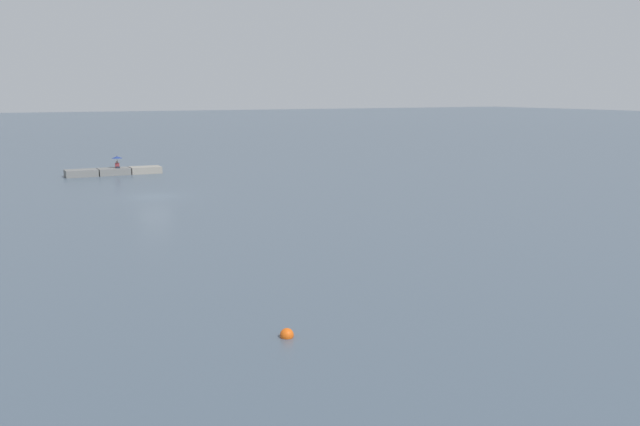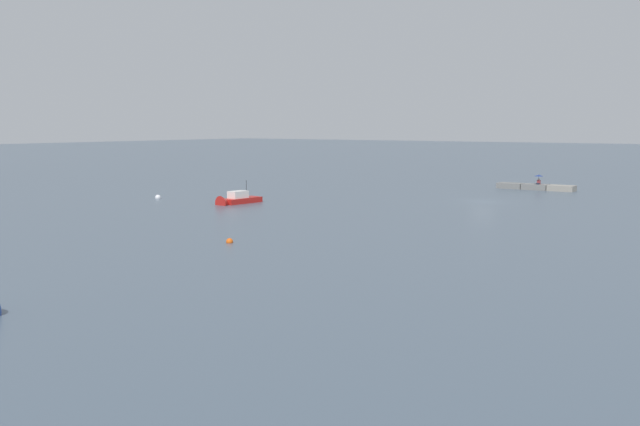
{
  "view_description": "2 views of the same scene",
  "coord_description": "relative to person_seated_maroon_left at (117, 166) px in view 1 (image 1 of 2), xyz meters",
  "views": [
    {
      "loc": [
        13.56,
        56.63,
        8.48
      ],
      "look_at": [
        -2.16,
        25.57,
        2.45
      ],
      "focal_mm": 39.57,
      "sensor_mm": 36.0,
      "label": 1
    },
    {
      "loc": [
        -28.98,
        71.48,
        8.09
      ],
      "look_at": [
        -6.33,
        39.06,
        3.2
      ],
      "focal_mm": 40.28,
      "sensor_mm": 36.0,
      "label": 2
    }
  ],
  "objects": [
    {
      "name": "seawall_pier",
      "position": [
        0.37,
        -0.09,
        -0.6
      ],
      "size": [
        9.54,
        1.99,
        0.7
      ],
      "color": "gray",
      "rests_on": "ground_plane"
    },
    {
      "name": "ground_plane",
      "position": [
        0.37,
        16.93,
        -0.96
      ],
      "size": [
        500.0,
        500.0,
        0.0
      ],
      "primitive_type": "plane",
      "color": "#475666"
    },
    {
      "name": "person_seated_maroon_left",
      "position": [
        0.0,
        0.0,
        0.0
      ],
      "size": [
        0.4,
        0.61,
        0.73
      ],
      "rotation": [
        0.0,
        0.0,
        -0.02
      ],
      "color": "#1E2333",
      "rests_on": "seawall_pier"
    },
    {
      "name": "mooring_buoy_near",
      "position": [
        4.36,
        52.08,
        -0.87
      ],
      "size": [
        0.49,
        0.49,
        0.49
      ],
      "color": "#EA5914",
      "rests_on": "ground_plane"
    },
    {
      "name": "umbrella_open_navy",
      "position": [
        -0.0,
        -0.02,
        0.84
      ],
      "size": [
        1.1,
        1.1,
        1.25
      ],
      "color": "black",
      "rests_on": "seawall_pier"
    }
  ]
}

